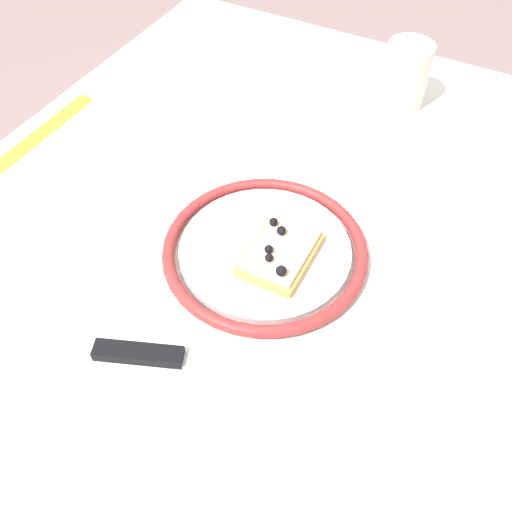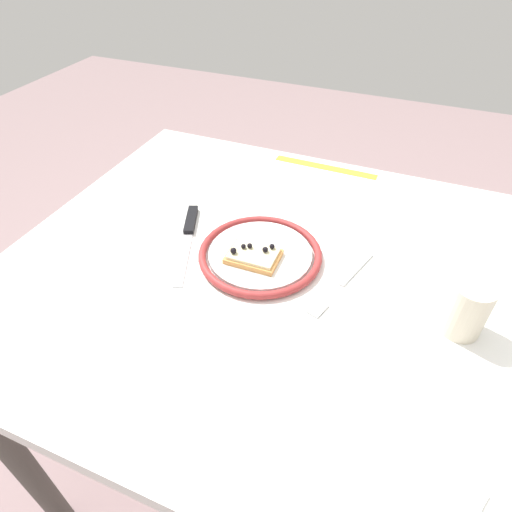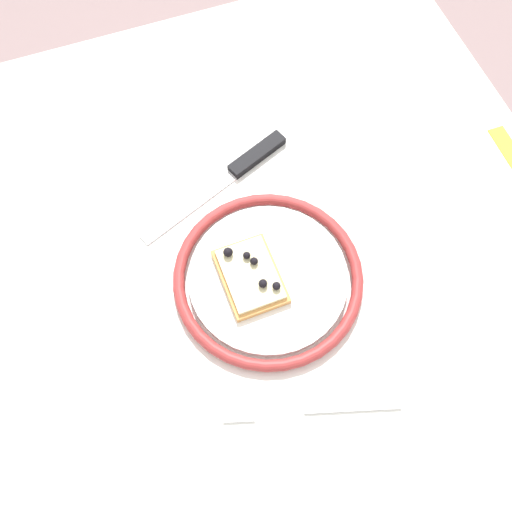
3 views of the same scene
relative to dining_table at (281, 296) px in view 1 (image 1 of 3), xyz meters
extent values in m
plane|color=gray|center=(0.00, 0.00, -0.66)|extent=(6.00, 6.00, 0.00)
cube|color=white|center=(0.00, 0.00, 0.08)|extent=(0.98, 0.86, 0.03)
cylinder|color=#4C4742|center=(-0.43, -0.37, -0.29)|extent=(0.05, 0.05, 0.72)
cylinder|color=white|center=(0.02, -0.01, 0.10)|extent=(0.20, 0.20, 0.01)
torus|color=maroon|center=(0.02, -0.01, 0.11)|extent=(0.23, 0.23, 0.01)
cube|color=#D0904C|center=(0.03, 0.01, 0.12)|extent=(0.10, 0.07, 0.01)
cube|color=beige|center=(0.03, 0.01, 0.12)|extent=(0.09, 0.06, 0.01)
sphere|color=black|center=(0.00, -0.01, 0.13)|extent=(0.01, 0.01, 0.01)
sphere|color=black|center=(0.01, 0.00, 0.13)|extent=(0.01, 0.01, 0.01)
sphere|color=black|center=(0.05, 0.01, 0.13)|extent=(0.01, 0.01, 0.01)
sphere|color=black|center=(0.04, 0.00, 0.13)|extent=(0.01, 0.01, 0.01)
sphere|color=black|center=(0.06, 0.03, 0.13)|extent=(0.01, 0.01, 0.01)
cube|color=silver|center=(0.16, 0.05, 0.10)|extent=(0.07, 0.15, 0.00)
cube|color=black|center=(0.20, -0.06, 0.10)|extent=(0.05, 0.09, 0.01)
cube|color=silver|center=(-0.15, -0.05, 0.10)|extent=(0.04, 0.11, 0.00)
cube|color=silver|center=(-0.12, 0.07, 0.10)|extent=(0.03, 0.04, 0.00)
cylinder|color=beige|center=(-0.33, 0.03, 0.15)|extent=(0.07, 0.07, 0.09)
cube|color=yellow|center=(0.00, -0.39, 0.10)|extent=(0.26, 0.03, 0.00)
camera|label=1|loc=(0.40, 0.18, 0.59)|focal=39.84mm
camera|label=2|loc=(-0.21, 0.57, 0.64)|focal=30.41mm
camera|label=3|loc=(-0.21, 0.09, 0.73)|focal=38.61mm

